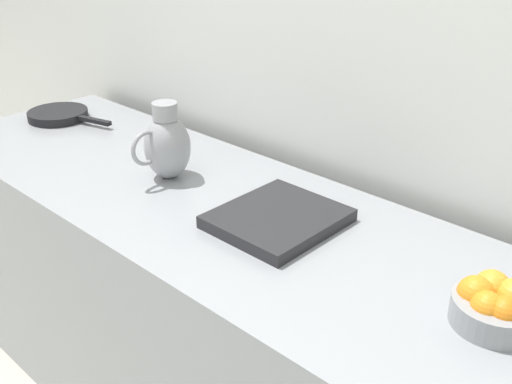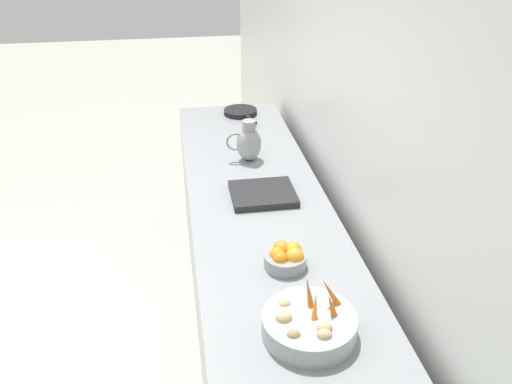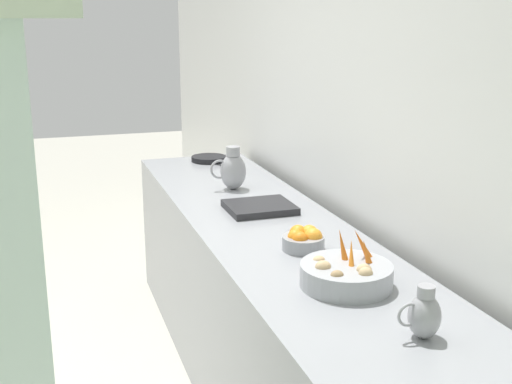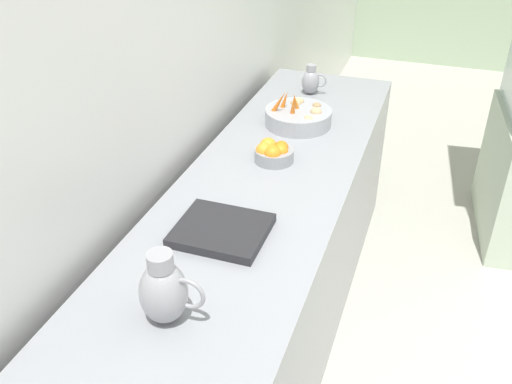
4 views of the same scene
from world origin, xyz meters
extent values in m
cube|color=white|center=(-1.95, 0.62, 1.50)|extent=(0.10, 9.06, 3.00)
cube|color=gray|center=(-1.47, 0.12, 0.46)|extent=(0.73, 3.31, 0.93)
cylinder|color=#9EA0A5|center=(-1.49, 0.97, 0.97)|extent=(0.35, 0.35, 0.09)
torus|color=#9EA0A5|center=(-1.49, 0.97, 0.93)|extent=(0.20, 0.20, 0.01)
cone|color=orange|center=(-1.57, 0.98, 1.05)|extent=(0.06, 0.04, 0.12)
cone|color=orange|center=(-1.50, 0.91, 1.06)|extent=(0.06, 0.08, 0.15)
cone|color=orange|center=(-1.51, 0.97, 1.05)|extent=(0.05, 0.07, 0.12)
cone|color=orange|center=(-1.58, 0.91, 1.06)|extent=(0.10, 0.04, 0.15)
ellipsoid|color=tan|center=(-1.41, 0.89, 1.01)|extent=(0.05, 0.04, 0.03)
ellipsoid|color=#9E7F56|center=(-1.41, 1.05, 1.01)|extent=(0.05, 0.04, 0.04)
ellipsoid|color=tan|center=(-1.53, 1.04, 1.01)|extent=(0.06, 0.05, 0.04)
ellipsoid|color=tan|center=(-1.52, 1.07, 1.01)|extent=(0.05, 0.05, 0.05)
ellipsoid|color=tan|center=(-1.40, 0.97, 1.01)|extent=(0.06, 0.05, 0.05)
cylinder|color=gray|center=(-1.49, 0.55, 0.96)|extent=(0.18, 0.18, 0.06)
sphere|color=orange|center=(-1.48, 0.50, 0.99)|extent=(0.08, 0.08, 0.08)
sphere|color=orange|center=(-1.53, 0.57, 0.99)|extent=(0.08, 0.08, 0.08)
sphere|color=orange|center=(-1.46, 0.57, 0.98)|extent=(0.07, 0.07, 0.07)
sphere|color=orange|center=(-1.46, 0.54, 0.98)|extent=(0.07, 0.07, 0.07)
sphere|color=orange|center=(-1.53, 0.52, 0.99)|extent=(0.08, 0.08, 0.08)
ellipsoid|color=#939399|center=(-1.50, -0.55, 1.03)|extent=(0.15, 0.15, 0.21)
cylinder|color=#939399|center=(-1.50, -0.55, 1.15)|extent=(0.08, 0.08, 0.06)
torus|color=#939399|center=(-1.41, -0.55, 1.05)|extent=(0.11, 0.01, 0.11)
ellipsoid|color=#939399|center=(-1.54, 1.42, 1.00)|extent=(0.10, 0.10, 0.15)
cylinder|color=#939399|center=(-1.54, 1.42, 1.08)|extent=(0.06, 0.06, 0.04)
torus|color=#939399|center=(-1.48, 1.42, 1.01)|extent=(0.08, 0.01, 0.08)
cube|color=#232326|center=(-1.50, -0.08, 0.94)|extent=(0.34, 0.30, 0.04)
camera|label=1|loc=(-0.40, 0.88, 1.74)|focal=41.77mm
camera|label=2|loc=(-1.06, 2.40, 2.34)|focal=37.80mm
camera|label=3|loc=(-0.45, 3.04, 1.90)|focal=46.11mm
camera|label=4|loc=(-0.81, -1.68, 2.19)|focal=39.61mm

